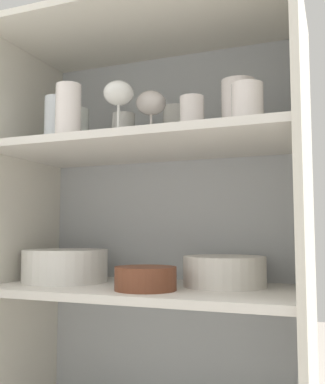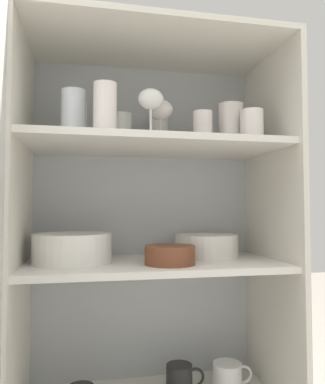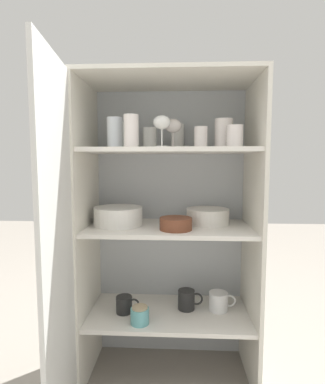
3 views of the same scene
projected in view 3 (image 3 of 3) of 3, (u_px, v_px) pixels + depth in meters
name	position (u px, v px, depth m)	size (l,w,h in m)	color
cupboard_back_panel	(170.00, 225.00, 1.66)	(0.82, 0.02, 1.44)	#B2B7BC
cupboard_side_left	(88.00, 233.00, 1.48)	(0.02, 0.42, 1.44)	silver
cupboard_side_right	(252.00, 235.00, 1.44)	(0.02, 0.42, 1.44)	silver
cupboard_top_panel	(169.00, 79.00, 1.39)	(0.82, 0.42, 0.02)	silver
shelf_board_lower	(169.00, 313.00, 1.50)	(0.78, 0.38, 0.02)	silver
shelf_board_middle	(169.00, 228.00, 1.45)	(0.78, 0.38, 0.02)	silver
shelf_board_upper	(169.00, 151.00, 1.42)	(0.78, 0.38, 0.02)	silver
cupboard_door	(58.00, 260.00, 1.07)	(0.07, 0.41, 1.44)	silver
tumbler_glass_0	(178.00, 137.00, 1.53)	(0.07, 0.07, 0.13)	white
tumbler_glass_1	(235.00, 136.00, 1.30)	(0.07, 0.07, 0.10)	silver
tumbler_glass_2	(150.00, 138.00, 1.48)	(0.07, 0.07, 0.10)	white
tumbler_glass_3	(201.00, 137.00, 1.35)	(0.06, 0.06, 0.09)	silver
tumbler_glass_4	(115.00, 133.00, 1.38)	(0.07, 0.07, 0.14)	white
tumbler_glass_5	(131.00, 131.00, 1.30)	(0.07, 0.07, 0.14)	silver
tumbler_glass_6	(224.00, 134.00, 1.38)	(0.08, 0.08, 0.13)	silver
tumbler_glass_7	(120.00, 136.00, 1.47)	(0.07, 0.07, 0.13)	white
wine_glass_0	(162.00, 124.00, 1.31)	(0.08, 0.08, 0.14)	white
wine_glass_1	(173.00, 127.00, 1.40)	(0.08, 0.08, 0.14)	silver
plate_stack_white	(118.00, 216.00, 1.47)	(0.24, 0.24, 0.09)	white
mixing_bowl_large	(208.00, 216.00, 1.51)	(0.21, 0.21, 0.08)	silver
serving_bowl_small	(176.00, 223.00, 1.37)	(0.15, 0.15, 0.06)	brown
coffee_mug_primary	(125.00, 304.00, 1.48)	(0.12, 0.08, 0.08)	black
coffee_mug_extra_1	(219.00, 301.00, 1.50)	(0.13, 0.09, 0.09)	white
coffee_mug_extra_2	(187.00, 300.00, 1.52)	(0.13, 0.08, 0.10)	black
storage_jar	(140.00, 315.00, 1.38)	(0.09, 0.09, 0.08)	#5BA3A8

